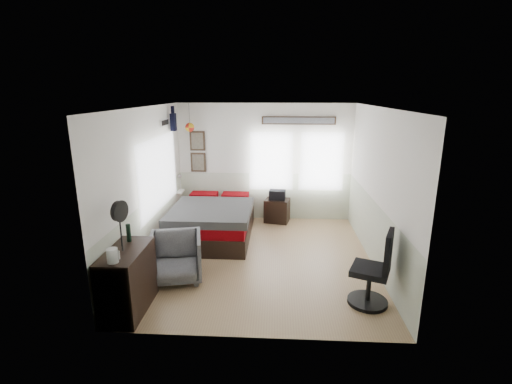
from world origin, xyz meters
The scene contains 12 objects.
ground_plane centered at (0.00, 0.00, -0.01)m, with size 4.00×4.50×0.01m, color #9E7855.
room_shell centered at (-0.08, 0.19, 1.61)m, with size 4.02×4.52×2.71m.
wall_decor centered at (-1.10, 1.96, 2.10)m, with size 3.55×1.32×1.44m.
bed centered at (-1.02, 1.00, 0.34)m, with size 1.61×2.20×0.70m.
dresser centered at (-1.74, -1.73, 0.45)m, with size 0.48×1.00×0.90m, color black.
armchair centered at (-1.32, -0.83, 0.38)m, with size 0.81×0.83×0.76m, color slate.
nightstand centered at (0.30, 2.02, 0.27)m, with size 0.54×0.43×0.54m, color black.
task_chair centered at (1.67, -1.41, 0.46)m, with size 0.65×0.65×1.13m.
kettle centered at (-1.74, -2.10, 0.99)m, with size 0.16×0.14×0.18m.
bottle centered at (-1.80, -1.43, 1.03)m, with size 0.06×0.06×0.26m, color black.
stand_fan centered at (-1.75, -1.75, 1.44)m, with size 0.14×0.28×0.70m.
black_bag centered at (0.30, 2.02, 0.65)m, with size 0.37×0.24×0.22m, color black.
Camera 1 is at (0.27, -6.20, 2.96)m, focal length 26.00 mm.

